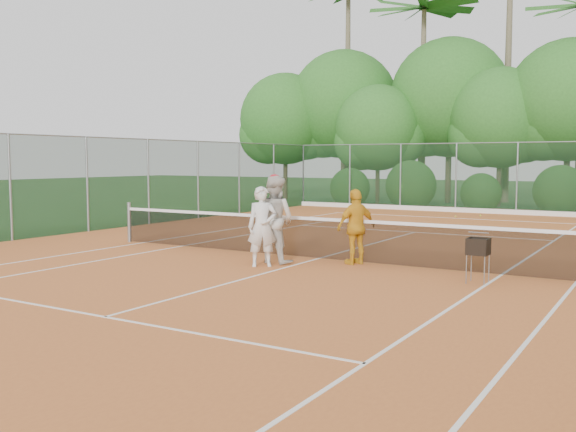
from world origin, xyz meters
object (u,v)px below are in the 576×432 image
(ball_hopper, at_px, (478,247))
(player_yellow, at_px, (356,227))
(player_center_grp, at_px, (275,219))
(player_white, at_px, (262,227))

(ball_hopper, bearing_deg, player_yellow, 152.40)
(player_yellow, height_order, ball_hopper, player_yellow)
(player_center_grp, bearing_deg, player_white, -85.77)
(player_white, height_order, player_center_grp, player_center_grp)
(player_center_grp, xyz_separation_m, ball_hopper, (4.48, -0.06, -0.30))
(player_white, relative_size, player_center_grp, 0.87)
(player_center_grp, height_order, ball_hopper, player_center_grp)
(player_center_grp, relative_size, ball_hopper, 2.34)
(player_white, xyz_separation_m, player_yellow, (1.59, 1.30, -0.03))
(player_center_grp, distance_m, player_yellow, 1.80)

